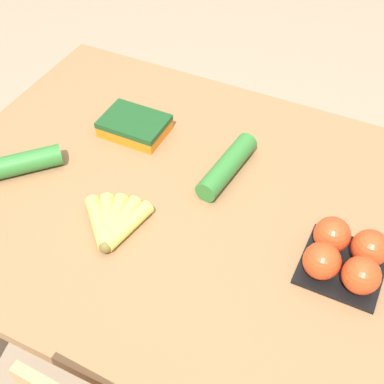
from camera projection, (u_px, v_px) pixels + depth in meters
The scene contains 7 objects.
ground_plane at pixel (192, 351), 1.87m from camera, with size 12.00×12.00×0.00m, color gray.
dining_table at pixel (192, 227), 1.38m from camera, with size 1.31×0.98×0.77m.
banana_bunch at pixel (113, 223), 1.23m from camera, with size 0.16×0.17×0.04m.
tomato_pack at pixel (346, 255), 1.14m from camera, with size 0.18×0.18×0.09m.
carrot_bag at pixel (134, 125), 1.47m from camera, with size 0.18×0.13×0.05m.
cucumber_near at pixel (227, 166), 1.35m from camera, with size 0.08×0.23×0.06m.
cucumber_far at pixel (17, 164), 1.36m from camera, with size 0.19×0.20×0.06m.
Camera 1 is at (-0.39, 0.80, 1.73)m, focal length 50.00 mm.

